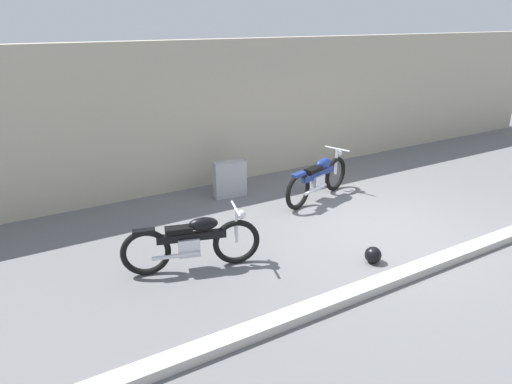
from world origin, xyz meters
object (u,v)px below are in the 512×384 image
motorcycle_black (193,242)px  helmet (373,255)px  stone_marker (230,179)px  motorcycle_blue (318,178)px

motorcycle_black → helmet: bearing=-10.7°
helmet → stone_marker: bearing=100.1°
motorcycle_black → motorcycle_blue: (3.10, 1.22, 0.01)m
motorcycle_blue → motorcycle_black: bearing=-177.4°
stone_marker → motorcycle_black: motorcycle_black is taller
stone_marker → motorcycle_black: 2.77m
helmet → motorcycle_blue: motorcycle_blue is taller
stone_marker → helmet: size_ratio=2.96×
stone_marker → motorcycle_blue: 1.71m
stone_marker → motorcycle_black: (-1.69, -2.19, 0.06)m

